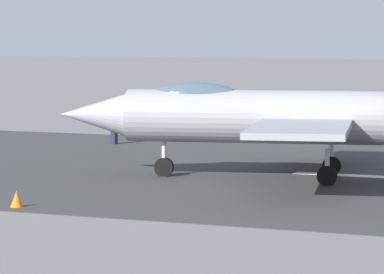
% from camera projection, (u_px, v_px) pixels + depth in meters
% --- Properties ---
extents(ground_plane, '(400.00, 400.00, 0.00)m').
position_uv_depth(ground_plane, '(368.00, 177.00, 45.09)').
color(ground_plane, slate).
extents(runway_strip, '(240.00, 26.00, 0.02)m').
position_uv_depth(runway_strip, '(368.00, 177.00, 45.08)').
color(runway_strip, '#333435').
rests_on(runway_strip, ground).
extents(fighter_jet, '(17.13, 15.27, 5.71)m').
position_uv_depth(fighter_jet, '(280.00, 115.00, 44.11)').
color(fighter_jet, gray).
rests_on(fighter_jet, ground).
extents(crew_person, '(0.49, 0.58, 1.61)m').
position_uv_depth(crew_person, '(114.00, 129.00, 58.18)').
color(crew_person, '#1E2338').
rests_on(crew_person, ground).
extents(marker_cone_mid, '(0.44, 0.44, 0.55)m').
position_uv_depth(marker_cone_mid, '(17.00, 199.00, 37.14)').
color(marker_cone_mid, orange).
rests_on(marker_cone_mid, ground).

